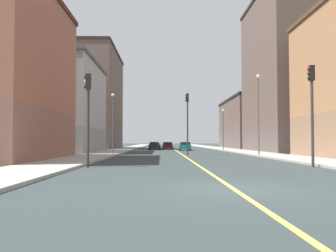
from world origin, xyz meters
TOP-DOWN VIEW (x-y plane):
  - ground_plane at (0.00, 0.00)m, footprint 400.00×400.00m
  - sidewalk_left at (8.83, 49.00)m, footprint 3.85×168.00m
  - sidewalk_right at (-8.83, 49.00)m, footprint 3.85×168.00m
  - lane_center_stripe at (0.00, 49.00)m, footprint 0.16×154.00m
  - building_left_mid at (15.54, 38.23)m, footprint 9.88×18.49m
  - building_left_far at (15.54, 59.83)m, footprint 9.88×22.39m
  - building_right_midblock at (-15.54, 35.89)m, footprint 9.88×16.63m
  - building_right_distant at (-15.54, 57.58)m, footprint 9.88×21.18m
  - traffic_light_left_near at (6.49, 9.51)m, footprint 0.40×0.32m
  - traffic_light_right_near at (-6.53, 9.51)m, footprint 0.40×0.32m
  - traffic_light_median_far at (0.53, 28.09)m, footprint 0.40×0.32m
  - street_lamp_left_near at (7.51, 25.05)m, footprint 0.36×0.36m
  - street_lamp_right_near at (-7.51, 27.66)m, footprint 0.36×0.36m
  - street_lamp_left_far at (7.51, 46.28)m, footprint 0.36×0.36m
  - car_teal at (1.47, 46.60)m, footprint 1.92×3.97m
  - car_black at (-3.42, 50.08)m, footprint 1.97×4.62m
  - car_green at (-3.73, 61.91)m, footprint 2.07×4.00m
  - car_maroon at (-1.13, 57.10)m, footprint 2.02×4.29m

SIDE VIEW (x-z plane):
  - ground_plane at x=0.00m, z-range 0.00..0.00m
  - lane_center_stripe at x=0.00m, z-range 0.00..0.01m
  - sidewalk_left at x=8.83m, z-range 0.00..0.15m
  - sidewalk_right at x=-8.83m, z-range 0.00..0.15m
  - car_black at x=-3.42m, z-range 0.00..1.24m
  - car_maroon at x=-1.13m, z-range -0.02..1.27m
  - car_green at x=-3.73m, z-range 0.00..1.33m
  - car_teal at x=1.47m, z-range 0.00..1.34m
  - traffic_light_right_near at x=-6.53m, z-range 0.83..6.23m
  - traffic_light_left_near at x=6.49m, z-range 0.88..6.82m
  - street_lamp_left_far at x=7.51m, z-range 0.88..7.28m
  - street_lamp_right_near at x=-7.51m, z-range 0.88..7.35m
  - traffic_light_median_far at x=0.53m, z-range 0.93..7.63m
  - building_left_far at x=15.54m, z-range 0.01..9.78m
  - street_lamp_left_near at x=7.51m, z-range 0.93..9.02m
  - building_right_midblock at x=-15.54m, z-range 0.01..11.82m
  - building_right_distant at x=-15.54m, z-range 0.01..18.47m
  - building_left_mid at x=15.54m, z-range 0.01..21.60m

